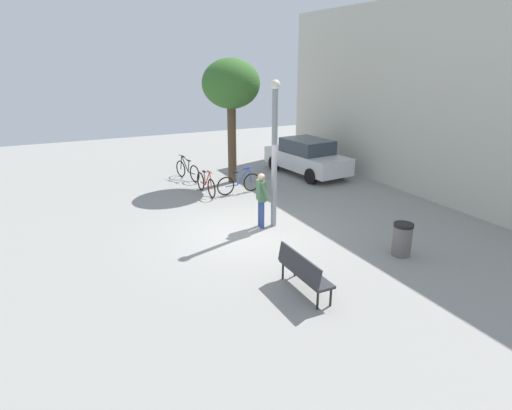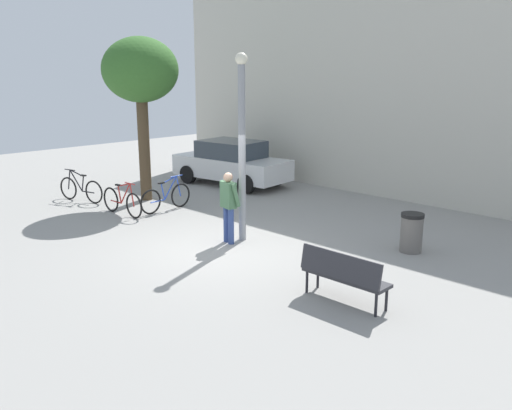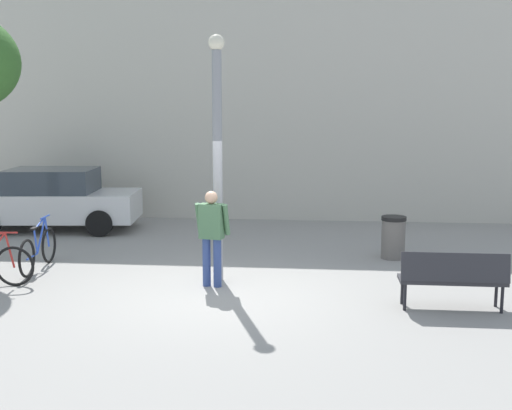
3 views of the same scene
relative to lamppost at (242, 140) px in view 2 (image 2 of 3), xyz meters
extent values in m
plane|color=gray|center=(0.10, -0.85, -2.37)|extent=(36.00, 36.00, 0.00)
cube|color=beige|center=(0.10, 7.20, 1.11)|extent=(18.41, 2.00, 6.95)
cylinder|color=gray|center=(0.00, 0.00, -0.35)|extent=(0.17, 0.17, 4.04)
sphere|color=#F2EACC|center=(0.00, 0.00, 1.80)|extent=(0.28, 0.28, 0.28)
cylinder|color=#334784|center=(-0.15, -0.38, -1.94)|extent=(0.14, 0.14, 0.85)
cylinder|color=#334784|center=(0.05, -0.42, -1.94)|extent=(0.14, 0.14, 0.85)
cube|color=#47704C|center=(-0.05, -0.40, -1.22)|extent=(0.44, 0.30, 0.60)
sphere|color=tan|center=(-0.05, -0.40, -0.81)|extent=(0.22, 0.22, 0.22)
cylinder|color=#47704C|center=(-0.29, -0.30, -1.19)|extent=(0.13, 0.24, 0.55)
cylinder|color=#47704C|center=(0.20, -0.40, -1.19)|extent=(0.13, 0.24, 0.55)
cube|color=#2D2D33|center=(3.82, -1.25, -1.92)|extent=(1.60, 0.44, 0.06)
cube|color=#2D2D33|center=(3.82, -1.44, -1.67)|extent=(1.60, 0.13, 0.44)
cylinder|color=black|center=(3.10, -1.09, -2.16)|extent=(0.05, 0.05, 0.42)
cylinder|color=black|center=(4.54, -1.09, -2.16)|extent=(0.05, 0.05, 0.42)
cylinder|color=black|center=(3.10, -1.41, -2.16)|extent=(0.05, 0.05, 0.42)
cylinder|color=black|center=(4.54, -1.41, -2.16)|extent=(0.05, 0.05, 0.42)
cylinder|color=#4E3D28|center=(-5.10, 0.80, -0.79)|extent=(0.34, 0.34, 3.15)
ellipsoid|color=#356729|center=(-5.10, 0.80, 1.57)|extent=(2.25, 2.25, 1.92)
torus|color=black|center=(-3.57, 0.95, -2.01)|extent=(0.09, 0.71, 0.71)
torus|color=black|center=(-3.51, -0.15, -2.01)|extent=(0.09, 0.71, 0.71)
cylinder|color=blue|center=(-3.55, 0.59, -1.73)|extent=(0.06, 0.50, 0.64)
cylinder|color=blue|center=(-3.55, 0.54, -1.49)|extent=(0.07, 0.58, 0.18)
cylinder|color=blue|center=(-3.53, 0.30, -1.80)|extent=(0.04, 0.14, 0.48)
cylinder|color=blue|center=(-3.52, 0.10, -2.04)|extent=(0.06, 0.50, 0.04)
cylinder|color=blue|center=(-3.56, 0.89, -1.73)|extent=(0.04, 0.17, 0.63)
cube|color=black|center=(-3.53, 0.25, -1.54)|extent=(0.09, 0.20, 0.04)
cylinder|color=blue|center=(-3.56, 0.82, -1.42)|extent=(0.05, 0.44, 0.03)
torus|color=black|center=(-6.84, -0.88, -2.01)|extent=(0.70, 0.22, 0.71)
torus|color=black|center=(-5.77, -0.61, -2.01)|extent=(0.70, 0.22, 0.71)
cylinder|color=black|center=(-6.49, -0.79, -1.73)|extent=(0.49, 0.16, 0.64)
cylinder|color=black|center=(-6.44, -0.78, -1.49)|extent=(0.57, 0.18, 0.18)
cylinder|color=black|center=(-6.21, -0.72, -1.80)|extent=(0.14, 0.07, 0.48)
cylinder|color=black|center=(-6.02, -0.67, -2.04)|extent=(0.49, 0.16, 0.04)
cylinder|color=black|center=(-6.78, -0.86, -1.73)|extent=(0.17, 0.08, 0.63)
cube|color=black|center=(-6.16, -0.71, -1.54)|extent=(0.21, 0.13, 0.04)
cylinder|color=black|center=(-6.71, -0.85, -1.42)|extent=(0.43, 0.14, 0.03)
torus|color=black|center=(-3.46, -0.72, -2.01)|extent=(0.71, 0.07, 0.71)
torus|color=black|center=(-4.56, -0.76, -2.01)|extent=(0.71, 0.07, 0.71)
cylinder|color=red|center=(-3.83, -0.74, -1.73)|extent=(0.50, 0.05, 0.64)
cylinder|color=red|center=(-3.88, -0.74, -1.49)|extent=(0.58, 0.06, 0.18)
cylinder|color=red|center=(-4.11, -0.75, -1.80)|extent=(0.14, 0.04, 0.48)
cylinder|color=red|center=(-4.31, -0.75, -2.04)|extent=(0.50, 0.05, 0.04)
cylinder|color=red|center=(-3.53, -0.73, -1.73)|extent=(0.17, 0.04, 0.63)
cube|color=black|center=(-4.16, -0.75, -1.54)|extent=(0.20, 0.09, 0.04)
cylinder|color=red|center=(-3.59, -0.73, -1.42)|extent=(0.44, 0.05, 0.03)
cube|color=silver|center=(-4.87, 4.24, -1.75)|extent=(4.35, 2.11, 0.70)
cube|color=#333D47|center=(-4.87, 4.24, -1.12)|extent=(2.25, 1.77, 0.60)
cylinder|color=black|center=(-3.60, 5.17, -2.05)|extent=(0.66, 0.28, 0.64)
cylinder|color=black|center=(-3.44, 3.57, -2.05)|extent=(0.66, 0.28, 0.64)
cylinder|color=black|center=(-6.29, 4.90, -2.05)|extent=(0.66, 0.28, 0.64)
cylinder|color=black|center=(-6.13, 3.31, -2.05)|extent=(0.66, 0.28, 0.64)
cylinder|color=#66605B|center=(3.31, 1.98, -1.97)|extent=(0.48, 0.48, 0.79)
cylinder|color=black|center=(3.31, 1.98, -1.53)|extent=(0.51, 0.51, 0.08)
camera|label=1|loc=(10.91, -5.89, 2.49)|focal=30.42mm
camera|label=2|loc=(8.81, -8.62, 1.55)|focal=37.98mm
camera|label=3|loc=(1.73, -10.91, 0.72)|focal=44.35mm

